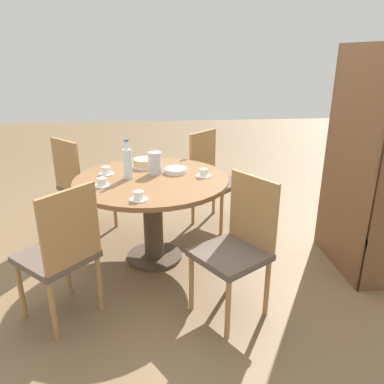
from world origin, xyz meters
name	(u,v)px	position (x,y,z in m)	size (l,w,h in m)	color
ground_plane	(155,257)	(0.00, 0.00, 0.00)	(14.00, 14.00, 0.00)	brown
dining_table	(152,196)	(0.00, 0.00, 0.58)	(1.25, 1.25, 0.74)	#473828
chair_a	(238,244)	(0.74, 0.56, 0.50)	(0.58, 0.58, 0.95)	#A87A47
chair_b	(213,176)	(-0.70, 0.61, 0.50)	(0.59, 0.59, 0.95)	#A87A47
chair_c	(81,183)	(-0.62, -0.70, 0.50)	(0.59, 0.59, 0.95)	#A87A47
chair_d	(61,252)	(0.73, -0.57, 0.50)	(0.59, 0.59, 0.95)	#A87A47
bookshelf	(362,168)	(0.25, 1.63, 0.85)	(0.80, 0.28, 1.76)	brown
coffee_pot	(155,162)	(-0.11, 0.03, 0.84)	(0.11, 0.11, 0.22)	silver
water_bottle	(128,163)	(-0.01, -0.18, 0.87)	(0.07, 0.07, 0.32)	silver
cake_main	(145,163)	(-0.32, -0.06, 0.77)	(0.23, 0.23, 0.07)	silver
cup_a	(102,183)	(0.16, -0.37, 0.76)	(0.13, 0.13, 0.06)	silver
cup_b	(139,196)	(0.48, -0.08, 0.76)	(0.13, 0.13, 0.06)	silver
cup_c	(106,171)	(-0.14, -0.37, 0.76)	(0.13, 0.13, 0.06)	silver
cup_d	(204,173)	(0.00, 0.43, 0.76)	(0.13, 0.13, 0.06)	silver
plate_stack	(176,170)	(-0.12, 0.20, 0.76)	(0.19, 0.19, 0.04)	white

